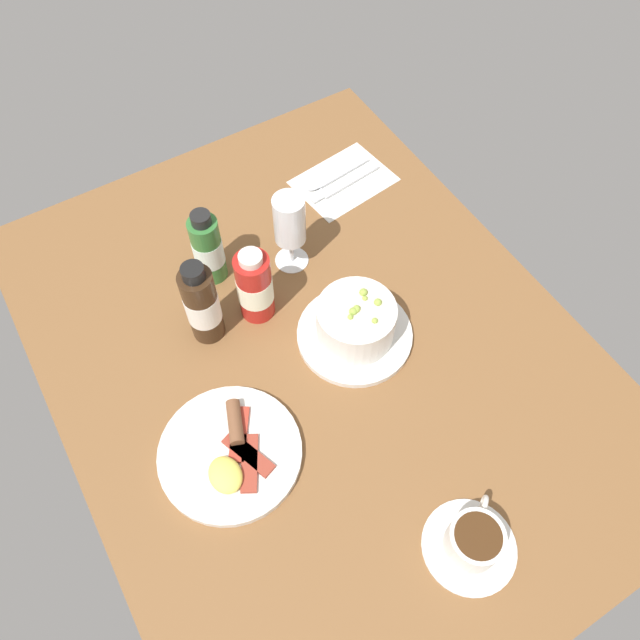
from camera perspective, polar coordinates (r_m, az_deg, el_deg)
ground_plane at (r=107.15cm, az=-0.42°, el=-3.22°), size 110.00×84.00×3.00cm
porridge_bowl at (r=103.87cm, az=3.26°, el=-0.34°), size 19.68×19.68×9.29cm
cutlery_setting at (r=129.68cm, az=2.00°, el=12.53°), size 16.08×20.28×0.90cm
coffee_cup at (r=93.84cm, az=13.76°, el=-19.00°), size 13.47×13.47×6.59cm
wine_glass at (r=108.68cm, az=-2.79°, el=8.80°), size 6.18×6.18×15.98cm
sauce_bottle_green at (r=110.71cm, az=-10.17°, el=6.40°), size 5.30×5.30×15.88cm
sauce_bottle_red at (r=104.84cm, az=-5.96°, el=3.07°), size 6.09×6.09×15.37cm
sauce_bottle_brown at (r=102.86cm, az=-10.69°, el=1.39°), size 5.65×5.65×17.77cm
breakfast_plate at (r=98.11cm, az=-8.13°, el=-11.93°), size 22.01×22.01×3.70cm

